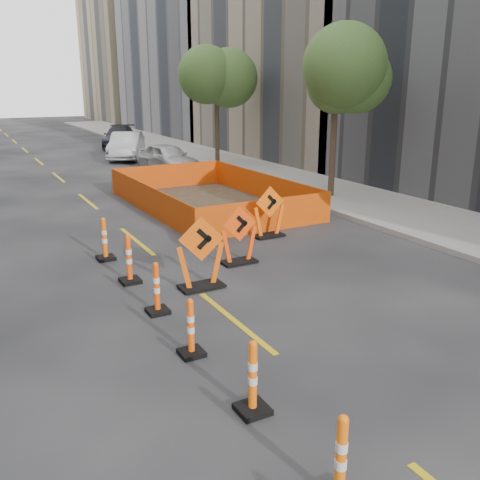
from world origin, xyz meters
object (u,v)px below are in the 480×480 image
chevron_sign_left (201,253)px  parked_car_mid (126,146)px  channelizer_6 (129,259)px  chevron_sign_right (269,212)px  channelizer_5 (157,288)px  channelizer_7 (105,239)px  chevron_sign_center (239,235)px  channelizer_3 (253,377)px  channelizer_2 (341,460)px  parked_car_far (120,137)px  channelizer_4 (191,327)px  parked_car_near (168,158)px

chevron_sign_left → parked_car_mid: size_ratio=0.35×
channelizer_6 → chevron_sign_right: size_ratio=0.74×
channelizer_5 → chevron_sign_right: size_ratio=0.70×
channelizer_6 → channelizer_7: channelizer_6 is taller
chevron_sign_center → parked_car_mid: parked_car_mid is taller
parked_car_mid → channelizer_7: bearing=-83.6°
channelizer_7 → parked_car_mid: 18.82m
channelizer_3 → chevron_sign_center: chevron_sign_center is taller
channelizer_2 → parked_car_far: (7.13, 32.93, 0.18)m
channelizer_6 → parked_car_far: parked_car_far is taller
channelizer_6 → channelizer_3: bearing=-90.0°
chevron_sign_right → channelizer_7: bearing=178.1°
channelizer_4 → channelizer_6: bearing=88.4°
channelizer_4 → channelizer_7: (0.04, 5.61, 0.05)m
channelizer_4 → parked_car_mid: parked_car_mid is taller
channelizer_2 → parked_car_near: bearing=73.7°
channelizer_5 → parked_car_far: 28.25m
chevron_sign_center → parked_car_far: size_ratio=0.30×
chevron_sign_right → chevron_sign_left: bearing=-140.6°
chevron_sign_left → parked_car_mid: chevron_sign_left is taller
channelizer_5 → chevron_sign_left: size_ratio=0.64×
chevron_sign_right → parked_car_far: chevron_sign_right is taller
chevron_sign_left → channelizer_4: bearing=-101.4°
chevron_sign_left → parked_car_near: 16.16m
channelizer_7 → channelizer_2: bearing=-89.6°
channelizer_5 → chevron_sign_left: 1.54m
channelizer_4 → channelizer_6: channelizer_6 is taller
channelizer_2 → chevron_sign_right: size_ratio=0.72×
channelizer_7 → chevron_sign_center: 3.41m
channelizer_6 → channelizer_4: bearing=-91.6°
channelizer_2 → chevron_sign_right: bearing=63.0°
channelizer_6 → parked_car_near: size_ratio=0.27×
parked_car_far → channelizer_3: bearing=-81.3°
channelizer_3 → chevron_sign_left: 4.71m
channelizer_3 → parked_car_near: bearing=72.3°
channelizer_6 → chevron_sign_left: (1.27, -1.08, 0.26)m
channelizer_4 → parked_car_near: size_ratio=0.24×
parked_car_far → chevron_sign_center: bearing=-78.1°
parked_car_mid → parked_car_far: size_ratio=0.94×
chevron_sign_right → channelizer_5: bearing=-142.7°
channelizer_7 → chevron_sign_left: size_ratio=0.68×
channelizer_5 → channelizer_7: 3.74m
chevron_sign_right → parked_car_near: size_ratio=0.37×
channelizer_4 → parked_car_near: 19.13m
channelizer_5 → parked_car_far: parked_car_far is taller
parked_car_near → parked_car_mid: size_ratio=0.88×
channelizer_5 → chevron_sign_center: bearing=33.8°
channelizer_4 → channelizer_6: (0.11, 3.74, 0.05)m
chevron_sign_center → parked_car_far: 25.81m
channelizer_5 → chevron_sign_right: bearing=37.2°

